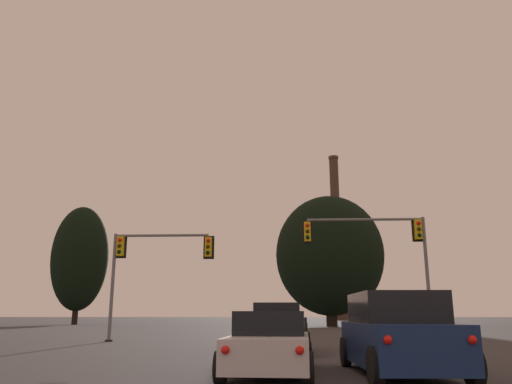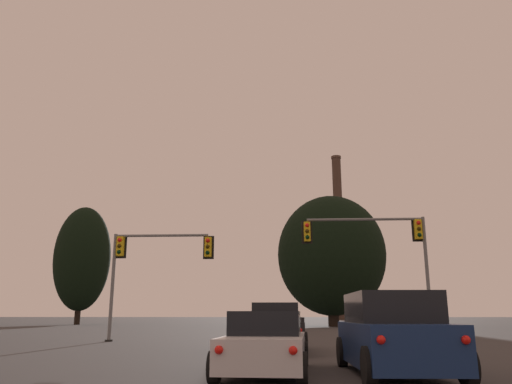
{
  "view_description": "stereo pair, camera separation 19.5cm",
  "coord_description": "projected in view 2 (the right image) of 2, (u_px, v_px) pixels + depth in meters",
  "views": [
    {
      "loc": [
        0.18,
        -2.88,
        1.35
      ],
      "look_at": [
        -1.22,
        25.96,
        8.47
      ],
      "focal_mm": 35.0,
      "sensor_mm": 36.0,
      "label": 1
    },
    {
      "loc": [
        0.38,
        -2.87,
        1.35
      ],
      "look_at": [
        -1.22,
        25.96,
        8.47
      ],
      "focal_mm": 35.0,
      "sensor_mm": 36.0,
      "label": 2
    }
  ],
  "objects": [
    {
      "name": "traffic_light_overhead_right",
      "position": [
        384.0,
        245.0,
        26.35
      ],
      "size": [
        6.65,
        0.5,
        6.42
      ],
      "color": "slate",
      "rests_on": "ground_plane"
    },
    {
      "name": "suv_right_lane_second",
      "position": [
        393.0,
        335.0,
        11.62
      ],
      "size": [
        2.21,
        4.94,
        1.86
      ],
      "rotation": [
        0.0,
        0.0,
        0.02
      ],
      "color": "navy",
      "rests_on": "ground_plane"
    },
    {
      "name": "pickup_truck_center_lane_front",
      "position": [
        275.0,
        329.0,
        19.03
      ],
      "size": [
        2.23,
        5.52,
        1.82
      ],
      "rotation": [
        0.0,
        0.0,
        0.01
      ],
      "color": "black",
      "rests_on": "ground_plane"
    },
    {
      "name": "smokestack",
      "position": [
        340.0,
        253.0,
        142.2
      ],
      "size": [
        5.8,
        5.8,
        47.37
      ],
      "color": "#3C2B22",
      "rests_on": "ground_plane"
    },
    {
      "name": "treeline_left_mid",
      "position": [
        331.0,
        255.0,
        60.32
      ],
      "size": [
        12.96,
        11.67,
        15.61
      ],
      "color": "black",
      "rests_on": "ground_plane"
    },
    {
      "name": "traffic_light_overhead_left",
      "position": [
        148.0,
        258.0,
        26.61
      ],
      "size": [
        5.54,
        0.5,
        5.6
      ],
      "color": "slate",
      "rests_on": "ground_plane"
    },
    {
      "name": "treeline_center_right",
      "position": [
        82.0,
        258.0,
        71.47
      ],
      "size": [
        7.96,
        7.16,
        16.67
      ],
      "color": "black",
      "rests_on": "ground_plane"
    },
    {
      "name": "sedan_center_lane_second",
      "position": [
        266.0,
        344.0,
        11.9
      ],
      "size": [
        2.19,
        4.78,
        1.43
      ],
      "rotation": [
        0.0,
        0.0,
        -0.05
      ],
      "color": "silver",
      "rests_on": "ground_plane"
    }
  ]
}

